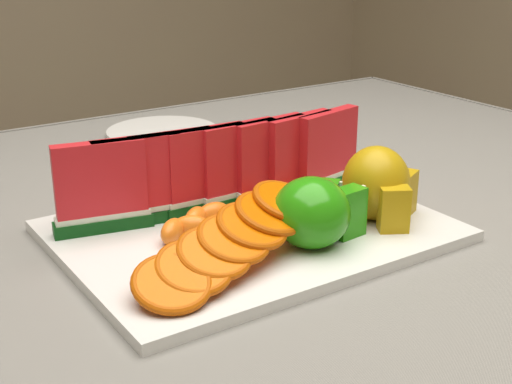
% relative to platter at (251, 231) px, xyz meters
% --- Properties ---
extents(table, '(1.40, 0.90, 0.75)m').
position_rel_platter_xyz_m(table, '(-0.05, 0.07, -0.11)').
color(table, '#433117').
rests_on(table, ground).
extents(tablecloth, '(1.53, 1.03, 0.20)m').
position_rel_platter_xyz_m(tablecloth, '(-0.05, 0.07, -0.05)').
color(tablecloth, gray).
rests_on(tablecloth, table).
extents(platter, '(0.40, 0.30, 0.01)m').
position_rel_platter_xyz_m(platter, '(0.00, 0.00, 0.00)').
color(platter, silver).
rests_on(platter, tablecloth).
extents(apple_cluster, '(0.12, 0.10, 0.07)m').
position_rel_platter_xyz_m(apple_cluster, '(0.03, -0.07, 0.04)').
color(apple_cluster, '#2F9115').
rests_on(apple_cluster, platter).
extents(pear_cluster, '(0.10, 0.10, 0.08)m').
position_rel_platter_xyz_m(pear_cluster, '(0.13, -0.06, 0.04)').
color(pear_cluster, '#AF940F').
rests_on(pear_cluster, platter).
extents(side_plate, '(0.21, 0.21, 0.01)m').
position_rel_platter_xyz_m(side_plate, '(0.10, 0.42, -0.00)').
color(side_plate, silver).
rests_on(side_plate, tablecloth).
extents(watermelon_row, '(0.39, 0.07, 0.10)m').
position_rel_platter_xyz_m(watermelon_row, '(0.00, 0.06, 0.05)').
color(watermelon_row, '#073612').
rests_on(watermelon_row, platter).
extents(orange_fan_front, '(0.25, 0.14, 0.06)m').
position_rel_platter_xyz_m(orange_fan_front, '(-0.07, -0.08, 0.04)').
color(orange_fan_front, orange).
rests_on(orange_fan_front, platter).
extents(orange_fan_back, '(0.29, 0.11, 0.05)m').
position_rel_platter_xyz_m(orange_fan_back, '(-0.01, 0.12, 0.03)').
color(orange_fan_back, orange).
rests_on(orange_fan_back, platter).
extents(tangerine_segments, '(0.24, 0.07, 0.03)m').
position_rel_platter_xyz_m(tangerine_segments, '(0.01, 0.02, 0.02)').
color(tangerine_segments, '#D24622').
rests_on(tangerine_segments, platter).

